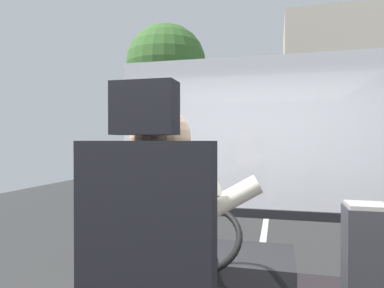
% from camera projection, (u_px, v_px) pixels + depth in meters
% --- Properties ---
extents(ground, '(18.00, 44.00, 0.06)m').
position_uv_depth(ground, '(269.00, 202.00, 10.09)').
color(ground, '#323232').
extents(bus_driver, '(0.76, 0.54, 0.79)m').
position_uv_depth(bus_driver, '(166.00, 231.00, 1.36)').
color(bus_driver, '#282833').
rests_on(bus_driver, driver_seat).
extents(steering_console, '(1.10, 0.99, 0.79)m').
position_uv_depth(steering_console, '(213.00, 277.00, 2.37)').
color(steering_console, black).
rests_on(steering_console, bus_floor).
extents(fare_box, '(0.21, 0.21, 0.85)m').
position_uv_depth(fare_box, '(366.00, 285.00, 1.76)').
color(fare_box, '#333338').
rests_on(fare_box, bus_floor).
extents(windshield_panel, '(2.50, 0.08, 1.48)m').
position_uv_depth(windshield_panel, '(249.00, 154.00, 3.11)').
color(windshield_panel, silver).
extents(street_tree, '(2.77, 2.77, 5.87)m').
position_uv_depth(street_tree, '(166.00, 66.00, 11.81)').
color(street_tree, '#4C3828').
rests_on(street_tree, ground).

